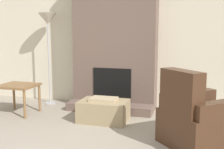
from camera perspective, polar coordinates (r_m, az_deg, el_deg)
The scene contains 6 objects.
wall_back at distance 5.61m, azimuth 1.28°, elevation 7.07°, with size 7.31×0.06×2.60m, color beige.
fireplace at distance 5.37m, azimuth 0.56°, elevation 6.33°, with size 1.59×0.78×2.60m.
ottoman at distance 4.62m, azimuth -1.71°, elevation -7.32°, with size 0.78×0.54×0.39m.
armchair at distance 3.81m, azimuth 17.31°, elevation -9.23°, with size 1.23×1.21×1.00m.
side_table at distance 5.27m, azimuth -18.48°, elevation -2.76°, with size 0.63×0.56×0.53m.
floor_lamp_left at distance 5.77m, azimuth -12.94°, elevation 10.11°, with size 0.36×0.36×1.82m.
Camera 1 is at (1.47, -2.65, 1.44)m, focal length 45.00 mm.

